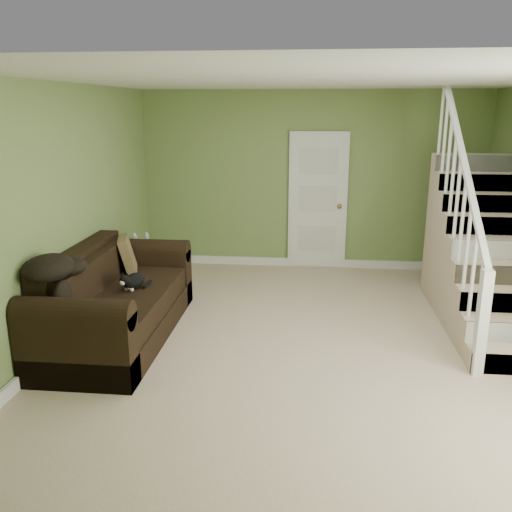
% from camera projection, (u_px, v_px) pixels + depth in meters
% --- Properties ---
extents(floor, '(5.00, 5.50, 0.01)m').
position_uv_depth(floor, '(307.00, 339.00, 5.68)').
color(floor, tan).
rests_on(floor, ground).
extents(ceiling, '(5.00, 5.50, 0.01)m').
position_uv_depth(ceiling, '(314.00, 80.00, 4.99)').
color(ceiling, white).
rests_on(ceiling, wall_back).
extents(wall_back, '(5.00, 0.04, 2.60)m').
position_uv_depth(wall_back, '(311.00, 181.00, 7.97)').
color(wall_back, olive).
rests_on(wall_back, floor).
extents(wall_front, '(5.00, 0.04, 2.60)m').
position_uv_depth(wall_front, '(306.00, 327.00, 2.70)').
color(wall_front, olive).
rests_on(wall_front, floor).
extents(wall_left, '(0.04, 5.50, 2.60)m').
position_uv_depth(wall_left, '(67.00, 213.00, 5.59)').
color(wall_left, olive).
rests_on(wall_left, floor).
extents(baseboard_back, '(5.00, 0.04, 0.12)m').
position_uv_depth(baseboard_back, '(309.00, 262.00, 8.28)').
color(baseboard_back, white).
rests_on(baseboard_back, floor).
extents(baseboard_left, '(0.04, 5.50, 0.12)m').
position_uv_depth(baseboard_left, '(80.00, 325.00, 5.91)').
color(baseboard_left, white).
rests_on(baseboard_left, floor).
extents(door, '(0.86, 0.12, 2.02)m').
position_uv_depth(door, '(318.00, 201.00, 8.00)').
color(door, white).
rests_on(door, floor).
extents(staircase, '(1.00, 2.51, 2.82)m').
position_uv_depth(staircase, '(483.00, 261.00, 6.24)').
color(staircase, tan).
rests_on(staircase, floor).
extents(sofa, '(1.03, 2.38, 0.94)m').
position_uv_depth(sofa, '(114.00, 304.00, 5.68)').
color(sofa, black).
rests_on(sofa, floor).
extents(side_table, '(0.62, 0.62, 0.81)m').
position_uv_depth(side_table, '(144.00, 271.00, 7.05)').
color(side_table, black).
rests_on(side_table, floor).
extents(cat, '(0.25, 0.46, 0.22)m').
position_uv_depth(cat, '(133.00, 281.00, 5.67)').
color(cat, black).
rests_on(cat, sofa).
extents(banana, '(0.05, 0.17, 0.05)m').
position_uv_depth(banana, '(110.00, 307.00, 5.12)').
color(banana, yellow).
rests_on(banana, sofa).
extents(throw_pillow, '(0.31, 0.45, 0.42)m').
position_uv_depth(throw_pillow, '(128.00, 254.00, 6.24)').
color(throw_pillow, '#432E1A').
rests_on(throw_pillow, sofa).
extents(throw_blanket, '(0.57, 0.66, 0.23)m').
position_uv_depth(throw_blanket, '(48.00, 268.00, 4.82)').
color(throw_blanket, black).
rests_on(throw_blanket, sofa).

